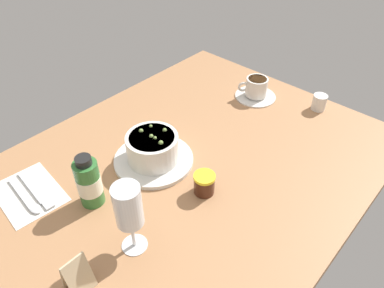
{
  "coord_description": "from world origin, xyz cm",
  "views": [
    {
      "loc": [
        52.16,
        48.82,
        67.39
      ],
      "look_at": [
        -2.71,
        -0.85,
        5.09
      ],
      "focal_mm": 34.07,
      "sensor_mm": 36.0,
      "label": 1
    }
  ],
  "objects_px": {
    "porridge_bowl": "(153,150)",
    "menu_card": "(76,274)",
    "cutlery_setting": "(29,194)",
    "creamer_jug": "(319,102)",
    "wine_glass": "(128,209)",
    "sauce_bottle_green": "(89,182)",
    "coffee_cup": "(256,89)",
    "jam_jar": "(204,184)"
  },
  "relations": [
    {
      "from": "creamer_jug",
      "to": "sauce_bottle_green",
      "type": "relative_size",
      "value": 0.4
    },
    {
      "from": "cutlery_setting",
      "to": "sauce_bottle_green",
      "type": "height_order",
      "value": "sauce_bottle_green"
    },
    {
      "from": "porridge_bowl",
      "to": "menu_card",
      "type": "distance_m",
      "value": 0.38
    },
    {
      "from": "creamer_jug",
      "to": "menu_card",
      "type": "height_order",
      "value": "menu_card"
    },
    {
      "from": "creamer_jug",
      "to": "coffee_cup",
      "type": "bearing_deg",
      "value": -67.97
    },
    {
      "from": "wine_glass",
      "to": "sauce_bottle_green",
      "type": "bearing_deg",
      "value": -95.48
    },
    {
      "from": "wine_glass",
      "to": "jam_jar",
      "type": "relative_size",
      "value": 3.18
    },
    {
      "from": "cutlery_setting",
      "to": "creamer_jug",
      "type": "relative_size",
      "value": 3.43
    },
    {
      "from": "jam_jar",
      "to": "creamer_jug",
      "type": "bearing_deg",
      "value": 175.94
    },
    {
      "from": "wine_glass",
      "to": "coffee_cup",
      "type": "bearing_deg",
      "value": -167.7
    },
    {
      "from": "coffee_cup",
      "to": "sauce_bottle_green",
      "type": "relative_size",
      "value": 0.97
    },
    {
      "from": "menu_card",
      "to": "wine_glass",
      "type": "bearing_deg",
      "value": 176.49
    },
    {
      "from": "cutlery_setting",
      "to": "creamer_jug",
      "type": "bearing_deg",
      "value": 156.87
    },
    {
      "from": "coffee_cup",
      "to": "jam_jar",
      "type": "bearing_deg",
      "value": 19.08
    },
    {
      "from": "porridge_bowl",
      "to": "creamer_jug",
      "type": "bearing_deg",
      "value": 158.38
    },
    {
      "from": "porridge_bowl",
      "to": "menu_card",
      "type": "height_order",
      "value": "porridge_bowl"
    },
    {
      "from": "porridge_bowl",
      "to": "cutlery_setting",
      "type": "distance_m",
      "value": 0.32
    },
    {
      "from": "wine_glass",
      "to": "jam_jar",
      "type": "height_order",
      "value": "wine_glass"
    },
    {
      "from": "coffee_cup",
      "to": "wine_glass",
      "type": "height_order",
      "value": "wine_glass"
    },
    {
      "from": "porridge_bowl",
      "to": "wine_glass",
      "type": "height_order",
      "value": "wine_glass"
    },
    {
      "from": "coffee_cup",
      "to": "menu_card",
      "type": "distance_m",
      "value": 0.81
    },
    {
      "from": "cutlery_setting",
      "to": "sauce_bottle_green",
      "type": "relative_size",
      "value": 1.37
    },
    {
      "from": "wine_glass",
      "to": "jam_jar",
      "type": "xyz_separation_m",
      "value": [
        -0.22,
        0.01,
        -0.09
      ]
    },
    {
      "from": "porridge_bowl",
      "to": "wine_glass",
      "type": "distance_m",
      "value": 0.28
    },
    {
      "from": "jam_jar",
      "to": "coffee_cup",
      "type": "bearing_deg",
      "value": -160.92
    },
    {
      "from": "jam_jar",
      "to": "sauce_bottle_green",
      "type": "bearing_deg",
      "value": -41.44
    },
    {
      "from": "porridge_bowl",
      "to": "menu_card",
      "type": "bearing_deg",
      "value": 24.41
    },
    {
      "from": "creamer_jug",
      "to": "wine_glass",
      "type": "height_order",
      "value": "wine_glass"
    },
    {
      "from": "coffee_cup",
      "to": "sauce_bottle_green",
      "type": "xyz_separation_m",
      "value": [
        0.65,
        -0.03,
        0.03
      ]
    },
    {
      "from": "porridge_bowl",
      "to": "creamer_jug",
      "type": "height_order",
      "value": "porridge_bowl"
    },
    {
      "from": "coffee_cup",
      "to": "wine_glass",
      "type": "xyz_separation_m",
      "value": [
        0.66,
        0.14,
        0.09
      ]
    },
    {
      "from": "sauce_bottle_green",
      "to": "cutlery_setting",
      "type": "bearing_deg",
      "value": -54.85
    },
    {
      "from": "porridge_bowl",
      "to": "sauce_bottle_green",
      "type": "distance_m",
      "value": 0.2
    },
    {
      "from": "menu_card",
      "to": "creamer_jug",
      "type": "bearing_deg",
      "value": 176.44
    },
    {
      "from": "sauce_bottle_green",
      "to": "menu_card",
      "type": "distance_m",
      "value": 0.22
    },
    {
      "from": "creamer_jug",
      "to": "menu_card",
      "type": "xyz_separation_m",
      "value": [
        0.87,
        -0.05,
        0.02
      ]
    },
    {
      "from": "porridge_bowl",
      "to": "menu_card",
      "type": "relative_size",
      "value": 2.41
    },
    {
      "from": "porridge_bowl",
      "to": "sauce_bottle_green",
      "type": "bearing_deg",
      "value": -1.72
    },
    {
      "from": "creamer_jug",
      "to": "porridge_bowl",
      "type": "bearing_deg",
      "value": -21.62
    },
    {
      "from": "wine_glass",
      "to": "sauce_bottle_green",
      "type": "xyz_separation_m",
      "value": [
        -0.02,
        -0.17,
        -0.06
      ]
    },
    {
      "from": "jam_jar",
      "to": "sauce_bottle_green",
      "type": "distance_m",
      "value": 0.27
    },
    {
      "from": "cutlery_setting",
      "to": "sauce_bottle_green",
      "type": "bearing_deg",
      "value": 125.15
    }
  ]
}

